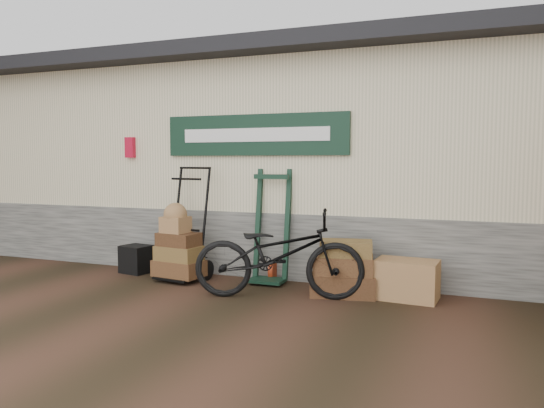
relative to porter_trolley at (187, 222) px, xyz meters
The scene contains 8 objects.
ground 1.51m from the porter_trolley, 27.82° to the right, with size 80.00×80.00×0.00m, color black.
station_building 2.56m from the porter_trolley, 61.76° to the left, with size 14.40×4.10×3.20m.
porter_trolley is the anchor object (origin of this frame).
green_barrow 1.16m from the porter_trolley, 12.10° to the left, with size 0.54×0.46×1.49m, color black, non-canonical shape.
suitcase_stack 2.24m from the porter_trolley, ahead, with size 0.76×0.48×0.67m, color #3C2513, non-canonical shape.
wicker_hamper 2.97m from the porter_trolley, ahead, with size 0.70×0.46×0.46m, color brown.
black_trunk 1.06m from the porter_trolley, behind, with size 0.39×0.34×0.39m, color black.
bicycle 1.61m from the porter_trolley, 18.21° to the right, with size 1.99×0.70×1.16m, color black.
Camera 1 is at (2.52, -5.61, 1.61)m, focal length 35.00 mm.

